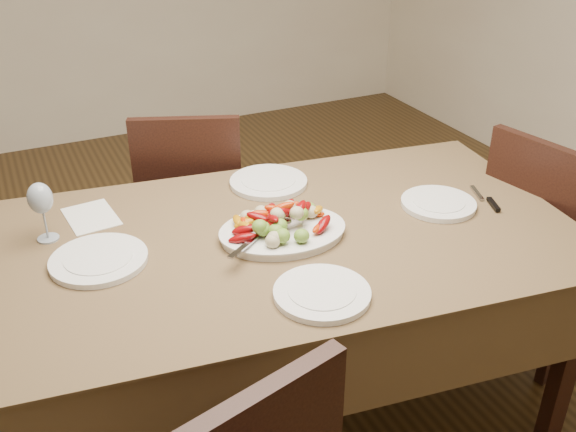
% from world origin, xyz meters
% --- Properties ---
extents(floor, '(6.00, 6.00, 0.00)m').
position_xyz_m(floor, '(0.00, 0.00, 0.00)').
color(floor, '#3D2912').
rests_on(floor, ground).
extents(dining_table, '(1.96, 1.27, 0.76)m').
position_xyz_m(dining_table, '(0.11, -0.04, 0.38)').
color(dining_table, brown).
rests_on(dining_table, ground).
extents(chair_far, '(0.54, 0.54, 0.95)m').
position_xyz_m(chair_far, '(0.05, 0.79, 0.47)').
color(chair_far, black).
rests_on(chair_far, ground).
extents(chair_right, '(0.49, 0.49, 0.95)m').
position_xyz_m(chair_right, '(1.21, -0.13, 0.47)').
color(chair_right, black).
rests_on(chair_right, ground).
extents(serving_platter, '(0.42, 0.34, 0.02)m').
position_xyz_m(serving_platter, '(0.08, -0.05, 0.77)').
color(serving_platter, white).
rests_on(serving_platter, dining_table).
extents(roasted_vegetables, '(0.35, 0.26, 0.09)m').
position_xyz_m(roasted_vegetables, '(0.08, -0.05, 0.83)').
color(roasted_vegetables, '#6D0506').
rests_on(roasted_vegetables, serving_platter).
extents(serving_spoon, '(0.22, 0.25, 0.03)m').
position_xyz_m(serving_spoon, '(0.01, -0.08, 0.81)').
color(serving_spoon, '#9EA0A8').
rests_on(serving_spoon, serving_platter).
extents(plate_left, '(0.28, 0.28, 0.02)m').
position_xyz_m(plate_left, '(-0.47, 0.05, 0.77)').
color(plate_left, white).
rests_on(plate_left, dining_table).
extents(plate_right, '(0.25, 0.25, 0.02)m').
position_xyz_m(plate_right, '(0.65, -0.09, 0.77)').
color(plate_right, white).
rests_on(plate_right, dining_table).
extents(plate_far, '(0.28, 0.28, 0.02)m').
position_xyz_m(plate_far, '(0.19, 0.31, 0.77)').
color(plate_far, white).
rests_on(plate_far, dining_table).
extents(plate_near, '(0.27, 0.27, 0.02)m').
position_xyz_m(plate_near, '(0.04, -0.38, 0.77)').
color(plate_near, white).
rests_on(plate_near, dining_table).
extents(wine_glass, '(0.08, 0.08, 0.20)m').
position_xyz_m(wine_glass, '(-0.58, 0.25, 0.86)').
color(wine_glass, '#8C99A5').
rests_on(wine_glass, dining_table).
extents(menu_card, '(0.17, 0.22, 0.00)m').
position_xyz_m(menu_card, '(-0.44, 0.34, 0.76)').
color(menu_card, silver).
rests_on(menu_card, dining_table).
extents(table_knife, '(0.09, 0.19, 0.01)m').
position_xyz_m(table_knife, '(0.82, -0.13, 0.76)').
color(table_knife, '#9EA0A8').
rests_on(table_knife, dining_table).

